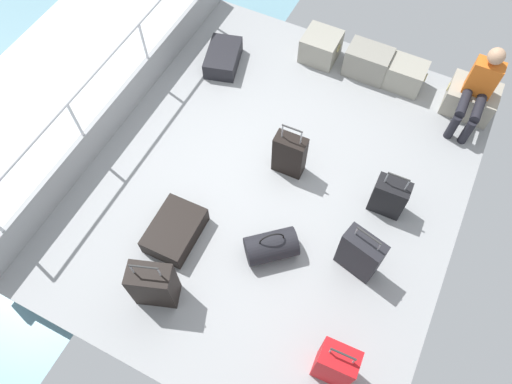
{
  "coord_description": "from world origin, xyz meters",
  "views": [
    {
      "loc": [
        1.13,
        -2.78,
        4.95
      ],
      "look_at": [
        -0.06,
        -0.38,
        0.25
      ],
      "focal_mm": 33.28,
      "sensor_mm": 36.0,
      "label": 1
    }
  ],
  "objects_px": {
    "cargo_crate_2": "(405,75)",
    "suitcase_0": "(335,364)",
    "suitcase_2": "(154,285)",
    "suitcase_1": "(389,197)",
    "suitcase_3": "(289,155)",
    "cargo_crate_0": "(321,47)",
    "suitcase_6": "(223,58)",
    "passenger_seated": "(479,89)",
    "suitcase_4": "(175,231)",
    "cargo_crate_3": "(470,99)",
    "duffel_bag": "(271,246)",
    "suitcase_5": "(360,254)",
    "cargo_crate_1": "(368,62)"
  },
  "relations": [
    {
      "from": "passenger_seated",
      "to": "suitcase_1",
      "type": "relative_size",
      "value": 1.55
    },
    {
      "from": "cargo_crate_1",
      "to": "suitcase_5",
      "type": "distance_m",
      "value": 2.89
    },
    {
      "from": "cargo_crate_3",
      "to": "suitcase_6",
      "type": "bearing_deg",
      "value": -167.54
    },
    {
      "from": "cargo_crate_0",
      "to": "cargo_crate_2",
      "type": "xyz_separation_m",
      "value": [
        1.22,
        0.02,
        -0.01
      ]
    },
    {
      "from": "cargo_crate_3",
      "to": "suitcase_5",
      "type": "distance_m",
      "value": 2.8
    },
    {
      "from": "cargo_crate_0",
      "to": "cargo_crate_1",
      "type": "xyz_separation_m",
      "value": [
        0.69,
        0.0,
        0.02
      ]
    },
    {
      "from": "cargo_crate_1",
      "to": "cargo_crate_2",
      "type": "xyz_separation_m",
      "value": [
        0.52,
        0.02,
        -0.02
      ]
    },
    {
      "from": "suitcase_1",
      "to": "suitcase_5",
      "type": "distance_m",
      "value": 0.83
    },
    {
      "from": "cargo_crate_1",
      "to": "duffel_bag",
      "type": "height_order",
      "value": "duffel_bag"
    },
    {
      "from": "cargo_crate_2",
      "to": "suitcase_0",
      "type": "xyz_separation_m",
      "value": [
        0.53,
        -3.92,
        0.16
      ]
    },
    {
      "from": "passenger_seated",
      "to": "suitcase_2",
      "type": "xyz_separation_m",
      "value": [
        -2.29,
        -3.81,
        -0.24
      ]
    },
    {
      "from": "suitcase_1",
      "to": "cargo_crate_3",
      "type": "bearing_deg",
      "value": 75.76
    },
    {
      "from": "cargo_crate_3",
      "to": "suitcase_2",
      "type": "xyz_separation_m",
      "value": [
        -2.29,
        -3.99,
        0.13
      ]
    },
    {
      "from": "cargo_crate_1",
      "to": "passenger_seated",
      "type": "distance_m",
      "value": 1.48
    },
    {
      "from": "suitcase_4",
      "to": "suitcase_1",
      "type": "bearing_deg",
      "value": 34.84
    },
    {
      "from": "passenger_seated",
      "to": "duffel_bag",
      "type": "distance_m",
      "value": 3.2
    },
    {
      "from": "cargo_crate_0",
      "to": "suitcase_4",
      "type": "xyz_separation_m",
      "value": [
        -0.38,
        -3.32,
        -0.07
      ]
    },
    {
      "from": "passenger_seated",
      "to": "suitcase_6",
      "type": "height_order",
      "value": "passenger_seated"
    },
    {
      "from": "cargo_crate_2",
      "to": "duffel_bag",
      "type": "relative_size",
      "value": 0.86
    },
    {
      "from": "cargo_crate_1",
      "to": "cargo_crate_3",
      "type": "distance_m",
      "value": 1.42
    },
    {
      "from": "cargo_crate_1",
      "to": "suitcase_0",
      "type": "distance_m",
      "value": 4.04
    },
    {
      "from": "suitcase_2",
      "to": "duffel_bag",
      "type": "relative_size",
      "value": 1.32
    },
    {
      "from": "suitcase_3",
      "to": "suitcase_4",
      "type": "relative_size",
      "value": 1.16
    },
    {
      "from": "suitcase_0",
      "to": "suitcase_5",
      "type": "relative_size",
      "value": 1.06
    },
    {
      "from": "cargo_crate_2",
      "to": "suitcase_0",
      "type": "height_order",
      "value": "suitcase_0"
    },
    {
      "from": "suitcase_1",
      "to": "suitcase_3",
      "type": "height_order",
      "value": "suitcase_3"
    },
    {
      "from": "suitcase_3",
      "to": "cargo_crate_1",
      "type": "bearing_deg",
      "value": 81.02
    },
    {
      "from": "suitcase_1",
      "to": "suitcase_3",
      "type": "relative_size",
      "value": 0.86
    },
    {
      "from": "suitcase_0",
      "to": "suitcase_3",
      "type": "bearing_deg",
      "value": 124.56
    },
    {
      "from": "passenger_seated",
      "to": "suitcase_6",
      "type": "distance_m",
      "value": 3.35
    },
    {
      "from": "passenger_seated",
      "to": "suitcase_5",
      "type": "xyz_separation_m",
      "value": [
        -0.54,
        -2.56,
        -0.25
      ]
    },
    {
      "from": "suitcase_1",
      "to": "suitcase_2",
      "type": "relative_size",
      "value": 0.84
    },
    {
      "from": "cargo_crate_0",
      "to": "passenger_seated",
      "type": "distance_m",
      "value": 2.15
    },
    {
      "from": "passenger_seated",
      "to": "suitcase_0",
      "type": "height_order",
      "value": "passenger_seated"
    },
    {
      "from": "cargo_crate_2",
      "to": "passenger_seated",
      "type": "xyz_separation_m",
      "value": [
        0.89,
        -0.21,
        0.38
      ]
    },
    {
      "from": "cargo_crate_2",
      "to": "cargo_crate_3",
      "type": "relative_size",
      "value": 0.84
    },
    {
      "from": "suitcase_2",
      "to": "suitcase_0",
      "type": "bearing_deg",
      "value": 2.88
    },
    {
      "from": "suitcase_4",
      "to": "duffel_bag",
      "type": "height_order",
      "value": "duffel_bag"
    },
    {
      "from": "cargo_crate_0",
      "to": "suitcase_6",
      "type": "height_order",
      "value": "cargo_crate_0"
    },
    {
      "from": "suitcase_2",
      "to": "duffel_bag",
      "type": "bearing_deg",
      "value": 48.54
    },
    {
      "from": "suitcase_1",
      "to": "suitcase_2",
      "type": "bearing_deg",
      "value": -131.04
    },
    {
      "from": "suitcase_3",
      "to": "passenger_seated",
      "type": "bearing_deg",
      "value": 45.23
    },
    {
      "from": "cargo_crate_3",
      "to": "suitcase_4",
      "type": "distance_m",
      "value": 4.14
    },
    {
      "from": "cargo_crate_0",
      "to": "suitcase_6",
      "type": "relative_size",
      "value": 0.69
    },
    {
      "from": "duffel_bag",
      "to": "suitcase_1",
      "type": "bearing_deg",
      "value": 49.34
    },
    {
      "from": "cargo_crate_0",
      "to": "suitcase_6",
      "type": "xyz_separation_m",
      "value": [
        -1.16,
        -0.73,
        -0.07
      ]
    },
    {
      "from": "cargo_crate_1",
      "to": "passenger_seated",
      "type": "xyz_separation_m",
      "value": [
        1.42,
        -0.19,
        0.36
      ]
    },
    {
      "from": "suitcase_1",
      "to": "passenger_seated",
      "type": "bearing_deg",
      "value": 74.33
    },
    {
      "from": "suitcase_2",
      "to": "suitcase_6",
      "type": "xyz_separation_m",
      "value": [
        -0.98,
        3.26,
        -0.2
      ]
    },
    {
      "from": "suitcase_1",
      "to": "duffel_bag",
      "type": "relative_size",
      "value": 1.1
    }
  ]
}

